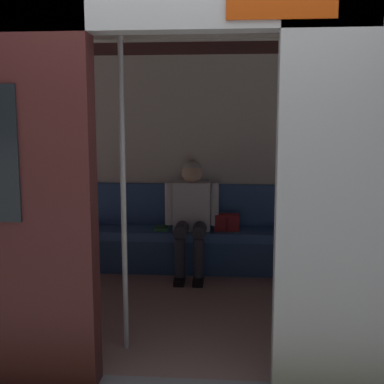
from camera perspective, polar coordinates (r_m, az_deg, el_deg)
train_car at (r=3.99m, az=-0.27°, el=8.09°), size 6.40×2.80×2.36m
bench_seat at (r=5.19m, az=1.54°, el=-5.53°), size 3.05×0.44×0.44m
person_seated at (r=5.08m, az=-0.07°, el=-2.08°), size 0.55×0.67×1.16m
handbag at (r=5.17m, az=4.00°, el=-3.47°), size 0.26×0.15×0.17m
book at (r=5.22m, az=-3.49°, el=-4.14°), size 0.15×0.22×0.03m
grab_pole_door at (r=3.34m, az=-7.86°, el=0.17°), size 0.04×0.04×2.22m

